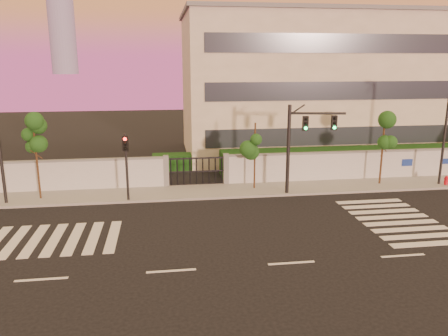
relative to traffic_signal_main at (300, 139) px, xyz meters
The scene contains 13 objects.
ground 10.47m from the traffic_signal_main, 108.96° to the right, with size 120.00×120.00×0.00m, color black.
sidewalk 4.89m from the traffic_signal_main, 159.43° to the left, with size 60.00×3.00×0.15m, color gray.
perimeter_wall 4.81m from the traffic_signal_main, 138.87° to the left, with size 60.00×0.36×2.20m.
hedge_row 6.43m from the traffic_signal_main, 110.46° to the left, with size 41.00×4.25×1.80m.
institutional_building 14.19m from the traffic_signal_main, 65.41° to the left, with size 24.40×12.40×12.25m.
road_markings 8.14m from the traffic_signal_main, 130.74° to the right, with size 57.00×7.62×0.02m.
street_tree_c 15.80m from the traffic_signal_main, behind, with size 1.38×1.10×5.21m.
street_tree_d 2.87m from the traffic_signal_main, 151.61° to the left, with size 1.35×1.07×4.43m.
street_tree_e 6.27m from the traffic_signal_main, 11.31° to the left, with size 1.61×1.28×4.98m.
traffic_signal_main is the anchor object (origin of this frame).
traffic_signal_secondary 10.55m from the traffic_signal_main, behind, with size 0.32×0.33×4.13m.
streetlight_east 10.07m from the traffic_signal_main, ahead, with size 0.45×1.83×7.61m.
fire_hydrant 10.86m from the traffic_signal_main, ahead, with size 0.29×0.29×0.76m.
Camera 1 is at (-5.17, -16.20, 8.24)m, focal length 35.00 mm.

